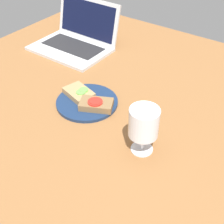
# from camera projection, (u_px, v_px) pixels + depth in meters

# --- Properties ---
(wooden_table) EXTENTS (1.40, 1.40, 0.03)m
(wooden_table) POSITION_uv_depth(u_px,v_px,m) (102.00, 109.00, 1.06)
(wooden_table) COLOR brown
(wooden_table) RESTS_ON ground
(plate) EXTENTS (0.21, 0.21, 0.01)m
(plate) POSITION_uv_depth(u_px,v_px,m) (87.00, 102.00, 1.06)
(plate) COLOR navy
(plate) RESTS_ON wooden_table
(sandwich_with_tomato) EXTENTS (0.12, 0.10, 0.03)m
(sandwich_with_tomato) POSITION_uv_depth(u_px,v_px,m) (95.00, 104.00, 1.02)
(sandwich_with_tomato) COLOR brown
(sandwich_with_tomato) RESTS_ON plate
(sandwich_with_cucumber) EXTENTS (0.12, 0.10, 0.03)m
(sandwich_with_cucumber) POSITION_uv_depth(u_px,v_px,m) (79.00, 93.00, 1.08)
(sandwich_with_cucumber) COLOR #A88456
(sandwich_with_cucumber) RESTS_ON plate
(wine_glass) EXTENTS (0.08, 0.08, 0.14)m
(wine_glass) POSITION_uv_depth(u_px,v_px,m) (144.00, 124.00, 0.83)
(wine_glass) COLOR white
(wine_glass) RESTS_ON wooden_table
(laptop) EXTENTS (0.33, 0.27, 0.19)m
(laptop) POSITION_uv_depth(u_px,v_px,m) (76.00, 38.00, 1.37)
(laptop) COLOR silver
(laptop) RESTS_ON wooden_table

